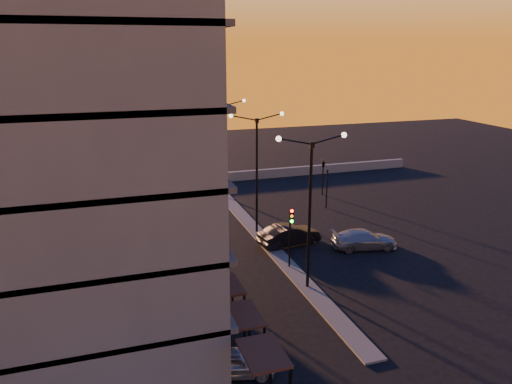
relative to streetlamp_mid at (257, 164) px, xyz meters
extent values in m
plane|color=black|center=(0.00, -10.00, -5.59)|extent=(120.00, 120.00, 0.00)
cube|color=#51514F|center=(-10.50, -6.00, -5.53)|extent=(5.00, 40.00, 0.12)
cube|color=#51514F|center=(0.00, 0.00, -5.53)|extent=(1.20, 36.00, 0.12)
cube|color=slate|center=(2.00, 16.00, -5.09)|extent=(44.00, 0.50, 1.00)
cylinder|color=slate|center=(-14.00, -8.00, 6.91)|extent=(14.00, 14.00, 25.00)
cube|color=slate|center=(-14.00, -13.00, 6.91)|extent=(14.00, 10.00, 25.00)
cylinder|color=black|center=(-14.00, -8.00, -3.99)|extent=(14.16, 14.16, 2.40)
cube|color=black|center=(-6.80, -12.00, -1.99)|extent=(0.15, 3.20, 1.20)
cylinder|color=black|center=(0.00, -10.00, -1.09)|extent=(0.18, 0.18, 9.00)
cube|color=black|center=(0.00, -10.00, 3.31)|extent=(0.25, 0.25, 0.35)
sphere|color=#FFE5B2|center=(-2.00, -10.00, 3.76)|extent=(0.32, 0.32, 0.32)
sphere|color=#FFE5B2|center=(2.00, -10.00, 3.76)|extent=(0.32, 0.32, 0.32)
cylinder|color=black|center=(0.00, 0.00, -1.09)|extent=(0.18, 0.18, 9.00)
cube|color=black|center=(0.00, 0.00, 3.31)|extent=(0.25, 0.25, 0.35)
sphere|color=#FFE5B2|center=(-2.00, 0.00, 3.76)|extent=(0.32, 0.32, 0.32)
sphere|color=#FFE5B2|center=(2.00, 0.00, 3.76)|extent=(0.32, 0.32, 0.32)
cylinder|color=black|center=(0.00, 10.00, -1.09)|extent=(0.18, 0.18, 9.00)
cube|color=black|center=(0.00, 10.00, 3.31)|extent=(0.25, 0.25, 0.35)
sphere|color=#FFE5B2|center=(-2.00, 10.00, 3.76)|extent=(0.32, 0.32, 0.32)
sphere|color=#FFE5B2|center=(2.00, 10.00, 3.76)|extent=(0.32, 0.32, 0.32)
cylinder|color=black|center=(0.00, -7.00, -3.99)|extent=(0.12, 0.12, 3.20)
cube|color=black|center=(0.00, -7.18, -1.84)|extent=(0.28, 0.16, 1.00)
sphere|color=#FF0C05|center=(0.00, -7.28, -1.49)|extent=(0.20, 0.20, 0.20)
sphere|color=orange|center=(0.00, -7.28, -1.84)|extent=(0.20, 0.20, 0.20)
sphere|color=#0CFF26|center=(0.00, -7.28, -2.19)|extent=(0.20, 0.20, 0.20)
cylinder|color=black|center=(8.00, 4.00, -4.19)|extent=(0.12, 0.12, 2.80)
imported|color=black|center=(8.00, 4.00, -2.39)|extent=(0.13, 0.16, 0.80)
cylinder|color=black|center=(9.50, 8.00, -4.19)|extent=(0.12, 0.12, 2.80)
imported|color=black|center=(9.50, 8.00, -2.39)|extent=(0.42, 1.99, 0.80)
imported|color=silver|center=(-6.50, -16.71, -4.97)|extent=(3.90, 2.34, 1.24)
imported|color=black|center=(1.50, -3.20, -4.81)|extent=(4.95, 2.46, 1.56)
imported|color=#919498|center=(6.49, -5.48, -4.90)|extent=(5.05, 2.85, 1.38)
camera|label=1|loc=(-11.55, -35.38, 8.60)|focal=35.00mm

